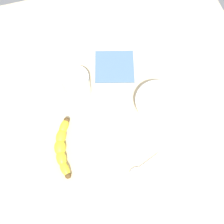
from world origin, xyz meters
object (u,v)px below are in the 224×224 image
object	(u,v)px
banana	(62,147)
smoothie_glass	(78,86)
teaspoon	(137,170)
ceramic_bowl	(158,103)

from	to	relation	value
banana	smoothie_glass	size ratio (longest dim) A/B	1.71
smoothie_glass	teaspoon	distance (cm)	32.96
teaspoon	ceramic_bowl	bearing A→B (deg)	-144.76
banana	teaspoon	size ratio (longest dim) A/B	1.75
banana	smoothie_glass	xyz separation A→B (cm)	(-9.62, -17.80, 3.45)
banana	ceramic_bowl	bearing A→B (deg)	110.30
banana	teaspoon	world-z (taller)	banana
banana	ceramic_bowl	size ratio (longest dim) A/B	1.26
smoothie_glass	banana	bearing A→B (deg)	61.62
smoothie_glass	teaspoon	bearing A→B (deg)	109.28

